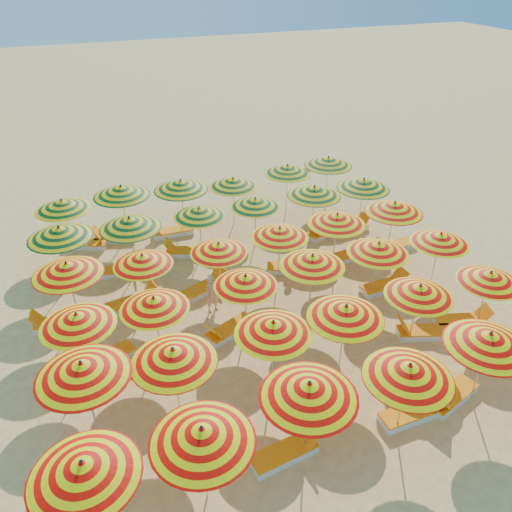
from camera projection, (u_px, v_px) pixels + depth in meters
name	position (u px, v px, depth m)	size (l,w,h in m)	color
ground	(261.00, 302.00, 17.55)	(120.00, 120.00, 0.00)	#F1C46B
umbrella_0	(83.00, 469.00, 9.57)	(2.68, 2.68, 2.37)	silver
umbrella_1	(202.00, 435.00, 10.21)	(2.42, 2.42, 2.40)	silver
umbrella_2	(309.00, 390.00, 11.20)	(2.96, 2.96, 2.44)	silver
umbrella_3	(409.00, 372.00, 11.81)	(2.41, 2.41, 2.34)	silver
umbrella_4	(489.00, 340.00, 12.69)	(2.53, 2.53, 2.39)	silver
umbrella_6	(82.00, 370.00, 11.76)	(2.94, 2.94, 2.43)	silver
umbrella_7	(173.00, 356.00, 12.27)	(2.85, 2.85, 2.34)	silver
umbrella_8	(273.00, 328.00, 13.28)	(2.71, 2.71, 2.26)	silver
umbrella_9	(346.00, 312.00, 13.77)	(2.30, 2.30, 2.32)	silver
umbrella_10	(419.00, 291.00, 14.83)	(2.32, 2.32, 2.18)	silver
umbrella_11	(490.00, 277.00, 15.55)	(2.06, 2.06, 2.10)	silver
umbrella_12	(77.00, 320.00, 13.62)	(2.62, 2.62, 2.22)	silver
umbrella_13	(154.00, 303.00, 14.34)	(2.48, 2.48, 2.16)	silver
umbrella_14	(246.00, 281.00, 15.35)	(2.31, 2.31, 2.14)	silver
umbrella_15	(312.00, 261.00, 16.09)	(2.56, 2.56, 2.28)	silver
umbrella_16	(378.00, 248.00, 16.84)	(2.12, 2.12, 2.23)	silver
umbrella_17	(440.00, 238.00, 17.47)	(2.35, 2.35, 2.19)	silver
umbrella_18	(67.00, 269.00, 15.56)	(2.80, 2.80, 2.36)	silver
umbrella_19	(143.00, 260.00, 16.42)	(2.18, 2.18, 2.11)	silver
umbrella_20	(219.00, 248.00, 17.07)	(2.13, 2.13, 2.10)	silver
umbrella_21	(280.00, 232.00, 17.80)	(2.49, 2.49, 2.21)	silver
umbrella_22	(337.00, 219.00, 18.44)	(2.58, 2.58, 2.33)	silver
umbrella_23	(394.00, 207.00, 19.17)	(2.70, 2.70, 2.39)	silver
umbrella_24	(59.00, 232.00, 17.43)	(2.80, 2.80, 2.42)	silver
umbrella_25	(130.00, 223.00, 18.07)	(2.33, 2.33, 2.39)	silver
umbrella_26	(199.00, 212.00, 19.27)	(2.50, 2.50, 2.15)	silver
umbrella_27	(255.00, 203.00, 20.03)	(2.08, 2.08, 2.14)	silver
umbrella_28	(314.00, 191.00, 20.49)	(2.91, 2.91, 2.36)	silver
umbrella_29	(364.00, 184.00, 21.04)	(2.82, 2.82, 2.39)	silver
umbrella_30	(62.00, 205.00, 19.52)	(2.41, 2.41, 2.30)	silver
umbrella_31	(121.00, 191.00, 20.32)	(2.65, 2.65, 2.45)	silver
umbrella_32	(181.00, 185.00, 20.86)	(2.66, 2.66, 2.43)	silver
umbrella_33	(233.00, 182.00, 21.54)	(2.45, 2.45, 2.23)	silver
umbrella_34	(287.00, 169.00, 22.65)	(2.42, 2.42, 2.30)	silver
umbrella_35	(328.00, 161.00, 23.28)	(2.64, 2.64, 2.39)	silver
lounger_0	(285.00, 453.00, 12.13)	(1.79, 0.78, 0.69)	white
lounger_1	(412.00, 413.00, 13.15)	(1.74, 0.59, 0.69)	white
lounger_2	(451.00, 397.00, 13.63)	(1.83, 1.06, 0.69)	white
lounger_4	(423.00, 332.00, 15.92)	(1.83, 1.12, 0.69)	white
lounger_5	(462.00, 321.00, 16.39)	(1.83, 1.07, 0.69)	white
lounger_6	(106.00, 360.00, 14.84)	(1.82, 1.23, 0.69)	white
lounger_7	(230.00, 330.00, 16.02)	(1.82, 1.19, 0.69)	white
lounger_8	(384.00, 286.00, 18.08)	(1.75, 0.65, 0.69)	white
lounger_9	(60.00, 323.00, 16.32)	(1.79, 0.80, 0.69)	white
lounger_10	(133.00, 302.00, 17.28)	(1.80, 0.85, 0.69)	white
lounger_11	(205.00, 288.00, 18.00)	(1.82, 1.19, 0.69)	white
lounger_12	(291.00, 268.00, 19.10)	(1.82, 1.19, 0.69)	white
lounger_13	(344.00, 257.00, 19.79)	(1.78, 0.73, 0.69)	white
lounger_14	(395.00, 246.00, 20.48)	(1.79, 0.77, 0.69)	white
lounger_15	(123.00, 270.00, 18.99)	(1.79, 0.77, 0.69)	white
lounger_16	(187.00, 252.00, 20.12)	(1.83, 1.13, 0.69)	white
lounger_17	(324.00, 232.00, 21.50)	(1.83, 1.07, 0.69)	white
lounger_18	(351.00, 229.00, 21.76)	(1.80, 0.86, 0.69)	white
lounger_19	(87.00, 244.00, 20.64)	(1.82, 1.20, 0.69)	white
lounger_20	(114.00, 238.00, 21.07)	(1.82, 1.02, 0.69)	white
lounger_21	(172.00, 232.00, 21.53)	(1.75, 0.64, 0.69)	white
beachgoer_a	(212.00, 294.00, 16.75)	(0.52, 0.34, 1.42)	tan
beachgoer_b	(292.00, 243.00, 19.58)	(0.71, 0.56, 1.47)	tan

